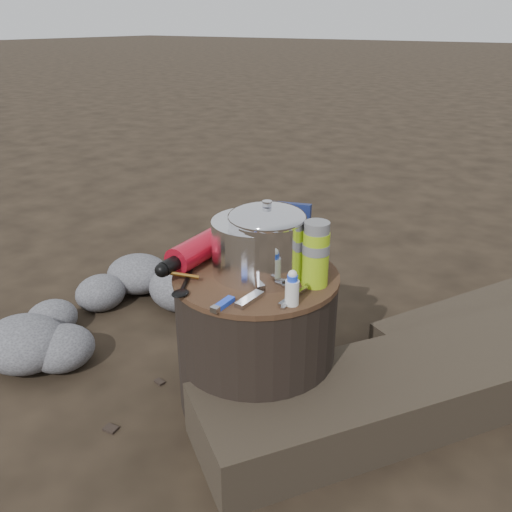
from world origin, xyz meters
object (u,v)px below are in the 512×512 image
Objects in this scene: log_main at (497,363)px; thermos at (316,254)px; camping_pot at (267,242)px; fuel_bottle at (202,247)px; stump at (256,339)px; travel_mug at (312,244)px.

thermos is at bearing -100.01° from log_main.
fuel_bottle is at bearing -175.89° from camping_pot.
stump is at bearing -107.20° from log_main.
fuel_bottle is (-0.18, -0.01, 0.25)m from stump.
stump is 0.78m from log_main.
travel_mug is at bearing 27.77° from fuel_bottle.
fuel_bottle is 2.83× the size of travel_mug.
stump is at bearing -169.05° from camping_pot.
log_main is 0.76m from thermos.
fuel_bottle reaches higher than stump.
camping_pot is at bearing -111.05° from travel_mug.
log_main is at bearing 46.10° from thermos.
camping_pot is (0.03, 0.01, 0.32)m from stump.
stump is 0.31m from fuel_bottle.
log_main is 0.72m from travel_mug.
camping_pot is (-0.56, -0.47, 0.45)m from log_main.
camping_pot reaches higher than travel_mug.
fuel_bottle is at bearing -113.94° from log_main.
travel_mug is at bearing 68.95° from camping_pot.
fuel_bottle is 1.88× the size of thermos.
camping_pot is 1.76× the size of travel_mug.
log_main is 11.09× the size of thermos.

